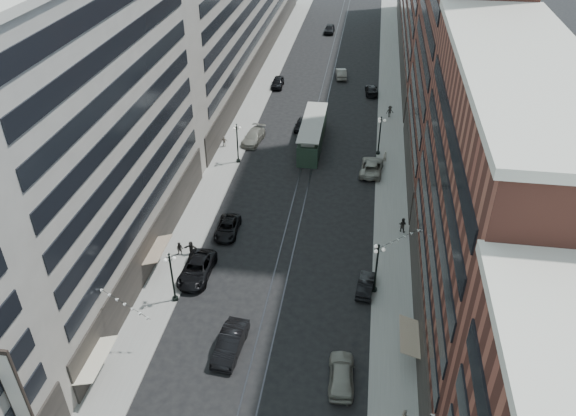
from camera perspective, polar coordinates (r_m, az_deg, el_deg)
The scene contains 31 objects.
ground at distance 78.41m, azimuth 2.36°, elevation 5.89°, with size 220.00×220.00×0.00m, color black.
sidewalk_west at distance 88.87m, azimuth -4.06°, elevation 9.38°, with size 4.00×180.00×0.15m, color gray.
sidewalk_east at distance 87.14m, azimuth 10.39°, elevation 8.38°, with size 4.00×180.00×0.15m, color gray.
rail_west at distance 87.40m, azimuth 2.64°, elevation 8.95°, with size 0.12×180.00×0.02m, color #2D2D33.
rail_east at distance 87.29m, azimuth 3.56°, elevation 8.88°, with size 0.12×180.00×0.02m, color #2D2D33.
building_west_mid at distance 53.36m, azimuth -19.34°, elevation 6.78°, with size 8.00×36.00×28.00m, color #A19B8F.
building_east_mid at distance 45.53m, azimuth 19.72°, elevation -1.07°, with size 8.00×30.00×24.00m, color brown.
building_east_tower at distance 67.64m, azimuth 17.69°, elevation 18.96°, with size 8.00×26.00×42.00m, color brown.
lamppost_sw_far at distance 52.41m, azimuth -11.71°, elevation -6.74°, with size 1.03×1.14×5.52m.
lamppost_sw_mid at distance 74.02m, azimuth -5.17°, elevation 6.70°, with size 1.03×1.14×5.52m.
lamppost_se_far at distance 52.96m, azimuth 8.98°, elevation -5.90°, with size 1.03×1.14×5.52m.
lamppost_se_mid at distance 76.74m, azimuth 9.31°, elevation 7.40°, with size 1.03×1.14×5.52m.
streetcar at distance 78.92m, azimuth 2.51°, elevation 7.48°, with size 2.97×13.43×3.72m.
car_2 at distance 56.27m, azimuth -9.25°, elevation -6.15°, with size 2.80×6.07×1.69m, color black.
car_4 at distance 46.54m, azimuth 5.44°, elevation -16.45°, with size 2.03×5.04×1.72m, color slate.
car_5 at distance 48.71m, azimuth -5.88°, elevation -13.48°, with size 1.89×5.41×1.78m, color black.
pedestrian_2 at distance 59.05m, azimuth -10.93°, elevation -4.10°, with size 0.74×0.40×1.52m, color black.
car_7 at distance 61.69m, azimuth -6.17°, elevation -2.01°, with size 2.32×5.04×1.40m, color black.
car_8 at distance 80.34m, azimuth -3.54°, elevation 7.23°, with size 2.31×5.67×1.65m, color gray.
car_9 at distance 99.52m, azimuth -1.07°, elevation 12.64°, with size 1.93×4.80×1.64m, color black.
car_10 at distance 54.56m, azimuth 7.92°, elevation -7.72°, with size 1.46×4.18×1.38m, color black.
car_11 at distance 73.35m, azimuth 8.48°, elevation 4.17°, with size 2.73×5.91×1.64m, color gray.
car_12 at distance 97.61m, azimuth 8.47°, elevation 11.79°, with size 2.02×4.97×1.44m, color black.
car_13 at distance 84.09m, azimuth 1.37°, elevation 8.48°, with size 1.72×4.27×1.45m, color black.
car_14 at distance 104.06m, azimuth 5.42°, elevation 13.45°, with size 1.75×5.02×1.65m, color #68665D.
pedestrian_5 at distance 58.88m, azimuth -9.82°, elevation -4.03°, with size 1.48×0.42×1.59m, color black.
pedestrian_6 at distance 79.23m, azimuth -6.49°, elevation 6.75°, with size 0.89×0.40×1.51m, color gray.
pedestrian_7 at distance 62.52m, azimuth 11.56°, elevation -1.68°, with size 0.84×0.46×1.73m, color black.
pedestrian_8 at distance 75.86m, azimuth 9.82°, elevation 5.16°, with size 0.55×0.36×1.52m, color #AA9E8D.
pedestrian_9 at distance 88.92m, azimuth 10.30°, elevation 9.62°, with size 1.18×0.49×1.83m, color black.
car_extra_0 at distance 130.23m, azimuth 4.24°, elevation 17.68°, with size 2.09×5.19×1.77m, color black.
Camera 1 is at (6.95, -9.09, 36.43)m, focal length 35.00 mm.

